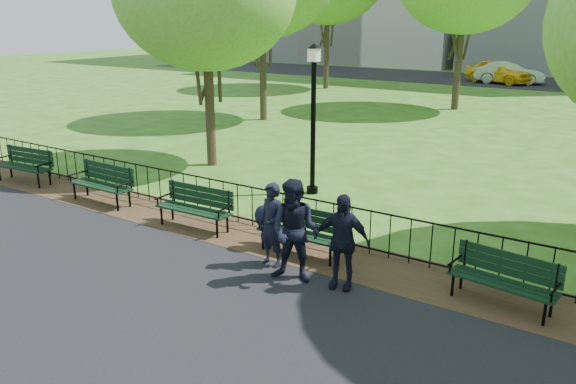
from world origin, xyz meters
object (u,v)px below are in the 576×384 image
Objects in this scene: park_bench_left_c at (26,162)px; taxi at (499,71)px; person_right at (342,241)px; lamppost at (313,114)px; park_bench_left_a at (196,203)px; park_bench_right_a at (505,274)px; park_bench_left_b at (104,179)px; sedan_silver at (509,72)px; person_left at (272,225)px; park_bench_main at (284,222)px; person_mid at (295,232)px.

park_bench_left_c is 32.47m from taxi.
lamppost is at bearing 114.45° from person_right.
park_bench_left_a reaches higher than park_bench_right_a.
park_bench_left_b is 1.12× the size of person_right.
lamppost is at bearing 20.21° from park_bench_left_c.
sedan_silver is at bearing -60.50° from taxi.
park_bench_left_a is 3.90m from lamppost.
person_right reaches higher than person_left.
park_bench_main is at bearing -150.73° from taxi.
park_bench_right_a is at bearing -31.71° from lamppost.
person_right is at bearing 3.29° from person_mid.
park_bench_left_a is 1.14× the size of person_left.
sedan_silver is (-3.28, 32.94, -0.04)m from person_left.
lamppost reaches higher than sedan_silver.
person_right reaches higher than park_bench_left_c.
park_bench_left_c is 0.49× the size of lamppost.
taxi is at bearing 95.35° from park_bench_main.
park_bench_main is 1.01× the size of person_mid.
park_bench_left_b reaches higher than park_bench_main.
lamppost is 2.09× the size of person_mid.
person_left is (0.17, -0.66, 0.18)m from park_bench_main.
sedan_silver is at bearing 101.64° from person_left.
park_bench_left_b is 5.38m from lamppost.
lamppost is (-1.49, 3.55, 1.44)m from park_bench_main.
park_bench_right_a is at bearing -1.72° from park_bench_left_a.
park_bench_left_a is at bearing 170.37° from person_left.
person_mid is at bearing -9.23° from park_bench_left_b.
park_bench_left_b is 6.31m from person_mid.
taxi is 1.03× the size of sedan_silver.
park_bench_left_c reaches higher than park_bench_left_a.
lamppost is at bearing 111.49° from park_bench_main.
park_bench_left_b is 0.40× the size of taxi.
park_bench_right_a is 0.38× the size of sedan_silver.
person_mid is (0.70, -0.31, 0.12)m from person_left.
person_right is (1.64, -0.75, 0.22)m from park_bench_main.
park_bench_left_c is 8.01m from lamppost.
park_bench_left_c is at bearing -165.90° from taxi.
lamppost is at bearing 104.34° from person_mid.
person_left is (-3.89, -0.78, 0.26)m from park_bench_right_a.
taxi is (-3.76, 32.20, 0.19)m from park_bench_main.
person_right is (3.92, -0.77, 0.26)m from park_bench_left_a.
person_left is at bearing -68.41° from lamppost.
person_left is 1.47m from person_right.
park_bench_left_b is at bearing 177.75° from park_bench_main.
park_bench_left_b is at bearing -172.56° from park_bench_right_a.
lamppost reaches higher than person_right.
park_bench_left_b is (-3.06, 0.06, 0.02)m from park_bench_left_a.
person_right is at bearing 2.66° from person_left.
park_bench_left_a is 0.97× the size of park_bench_left_b.
lamppost reaches higher than park_bench_left_a.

